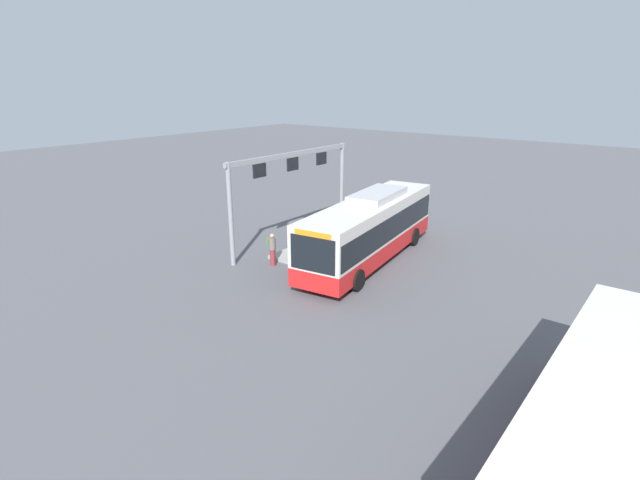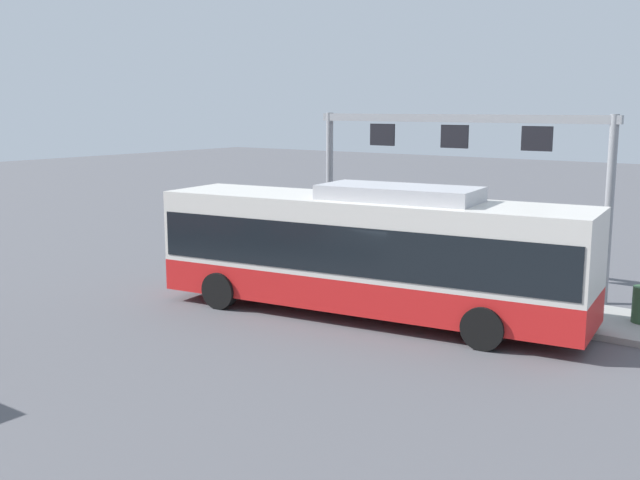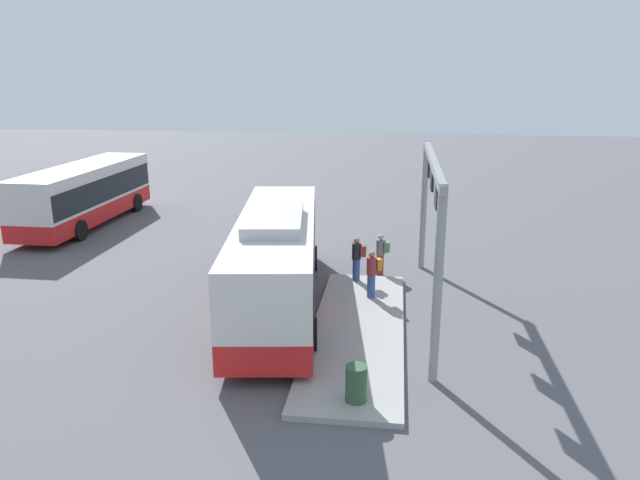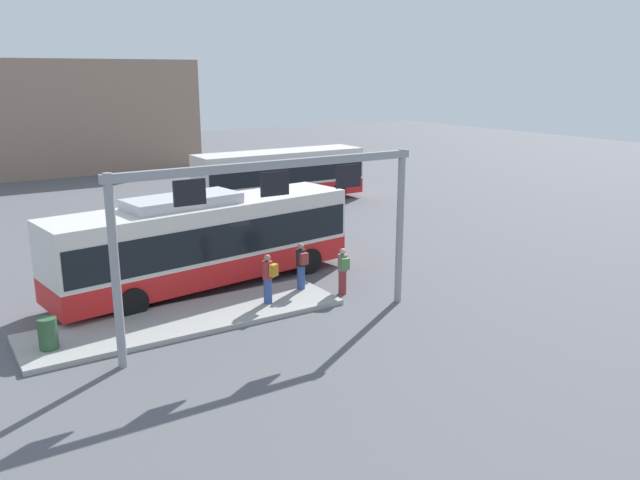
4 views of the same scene
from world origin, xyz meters
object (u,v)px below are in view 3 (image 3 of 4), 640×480
(bus_main, at_px, (277,255))
(bus_background_left, at_px, (85,191))
(person_waiting_near, at_px, (357,258))
(trash_bin, at_px, (356,383))
(person_waiting_mid, at_px, (372,273))
(person_boarding, at_px, (381,254))

(bus_main, relative_size, bus_background_left, 1.12)
(person_waiting_near, relative_size, trash_bin, 1.86)
(person_waiting_mid, bearing_deg, bus_main, -10.88)
(person_boarding, height_order, trash_bin, person_boarding)
(person_waiting_mid, bearing_deg, trash_bin, 63.78)
(person_boarding, distance_m, person_waiting_near, 1.47)
(person_boarding, relative_size, person_waiting_near, 1.00)
(bus_main, height_order, bus_background_left, bus_main)
(bus_background_left, height_order, person_waiting_near, bus_background_left)
(person_waiting_mid, bearing_deg, bus_background_left, -56.14)
(bus_background_left, distance_m, person_waiting_mid, 17.77)
(bus_background_left, bearing_deg, trash_bin, -135.80)
(bus_background_left, xyz_separation_m, person_waiting_mid, (-8.99, -15.32, -0.73))
(trash_bin, bearing_deg, person_waiting_near, 3.88)
(bus_background_left, height_order, trash_bin, bus_background_left)
(person_waiting_near, xyz_separation_m, person_waiting_mid, (-1.65, -0.64, 0.00))
(bus_background_left, distance_m, person_waiting_near, 16.43)
(bus_main, distance_m, bus_background_left, 15.62)
(bus_main, distance_m, person_boarding, 5.09)
(person_boarding, bearing_deg, person_waiting_mid, 99.64)
(bus_background_left, xyz_separation_m, trash_bin, (-15.86, -15.26, -1.17))
(bus_main, xyz_separation_m, person_boarding, (3.67, -3.40, -0.92))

